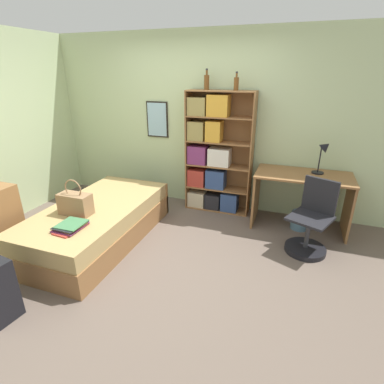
# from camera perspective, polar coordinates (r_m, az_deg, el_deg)

# --- Properties ---
(ground_plane) EXTENTS (14.00, 14.00, 0.00)m
(ground_plane) POSITION_cam_1_polar(r_m,az_deg,el_deg) (3.78, -7.66, -10.84)
(ground_plane) COLOR #66564C
(wall_back) EXTENTS (10.00, 0.09, 2.60)m
(wall_back) POSITION_cam_1_polar(r_m,az_deg,el_deg) (4.73, 0.57, 13.05)
(wall_back) COLOR beige
(wall_back) RESTS_ON ground_plane
(bed) EXTENTS (1.06, 2.06, 0.48)m
(bed) POSITION_cam_1_polar(r_m,az_deg,el_deg) (4.04, -17.36, -5.51)
(bed) COLOR olive
(bed) RESTS_ON ground_plane
(handbag) EXTENTS (0.38, 0.18, 0.43)m
(handbag) POSITION_cam_1_polar(r_m,az_deg,el_deg) (3.73, -21.35, -2.04)
(handbag) COLOR #93704C
(handbag) RESTS_ON bed
(book_stack_on_bed) EXTENTS (0.28, 0.36, 0.06)m
(book_stack_on_bed) POSITION_cam_1_polar(r_m,az_deg,el_deg) (3.45, -22.08, -6.04)
(book_stack_on_bed) COLOR #B2382D
(book_stack_on_bed) RESTS_ON bed
(bookcase) EXTENTS (0.98, 0.30, 1.80)m
(bookcase) POSITION_cam_1_polar(r_m,az_deg,el_deg) (4.54, 3.87, 6.73)
(bookcase) COLOR olive
(bookcase) RESTS_ON ground_plane
(bottle_green) EXTENTS (0.07, 0.07, 0.28)m
(bottle_green) POSITION_cam_1_polar(r_m,az_deg,el_deg) (4.44, 2.81, 20.25)
(bottle_green) COLOR brown
(bottle_green) RESTS_ON bookcase
(bottle_brown) EXTENTS (0.07, 0.07, 0.24)m
(bottle_brown) POSITION_cam_1_polar(r_m,az_deg,el_deg) (4.29, 8.43, 19.80)
(bottle_brown) COLOR brown
(bottle_brown) RESTS_ON bookcase
(desk) EXTENTS (1.24, 0.65, 0.77)m
(desk) POSITION_cam_1_polar(r_m,az_deg,el_deg) (4.31, 20.16, 0.24)
(desk) COLOR olive
(desk) RESTS_ON ground_plane
(desk_lamp) EXTENTS (0.21, 0.16, 0.45)m
(desk_lamp) POSITION_cam_1_polar(r_m,az_deg,el_deg) (4.28, 23.86, 7.08)
(desk_lamp) COLOR black
(desk_lamp) RESTS_ON desk
(desk_chair) EXTENTS (0.58, 0.58, 0.88)m
(desk_chair) POSITION_cam_1_polar(r_m,az_deg,el_deg) (3.87, 21.50, -6.66)
(desk_chair) COLOR black
(desk_chair) RESTS_ON ground_plane
(waste_bin) EXTENTS (0.24, 0.24, 0.25)m
(waste_bin) POSITION_cam_1_polar(r_m,az_deg,el_deg) (4.42, 19.84, -5.07)
(waste_bin) COLOR slate
(waste_bin) RESTS_ON ground_plane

